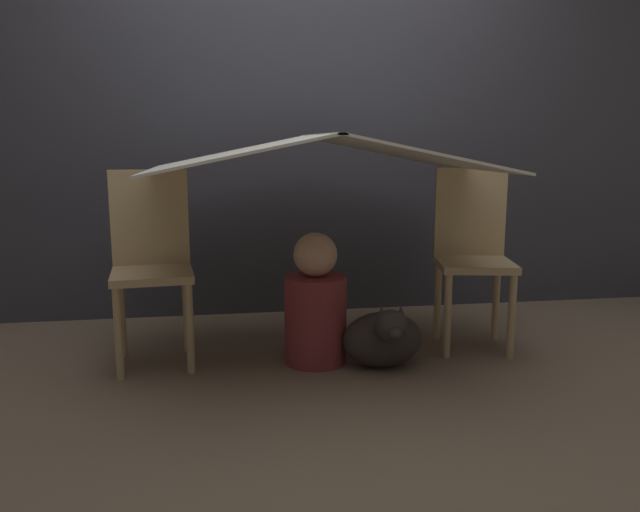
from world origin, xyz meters
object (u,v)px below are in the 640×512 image
Objects in this scene: chair_left at (152,259)px; chair_right at (473,250)px; person_front at (315,307)px; dog at (384,338)px.

chair_right is at bearing -5.93° from chair_left.
person_front is (0.76, -0.15, -0.23)m from chair_left.
chair_left is 2.42× the size of dog.
dog is at bearing -24.62° from person_front.
person_front is 1.67× the size of dog.
chair_left is 1.45× the size of person_front.
chair_left is at bearing 168.82° from person_front.
person_front reaches higher than dog.
person_front is at bearing -159.05° from chair_right.
dog is at bearing -21.08° from chair_left.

